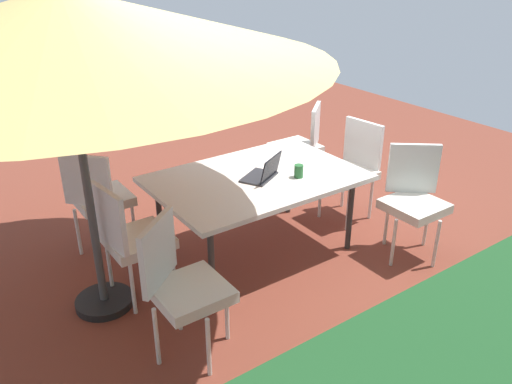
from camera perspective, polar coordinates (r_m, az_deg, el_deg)
ground_plane at (r=4.81m, az=0.00°, el=-6.52°), size 10.00×10.00×0.02m
dining_table at (r=4.48m, az=0.00°, el=1.15°), size 1.74×1.18×0.74m
patio_umbrella at (r=3.53m, az=-20.27°, el=16.54°), size 3.36×3.36×2.31m
chair_west at (r=5.26m, az=10.39°, el=2.82°), size 0.48×0.47×0.98m
chair_east at (r=4.06m, az=-13.52°, el=-4.64°), size 0.48×0.47×0.98m
chair_northeast at (r=3.47m, az=-8.13°, el=-9.70°), size 0.58×0.58×0.98m
chair_northwest at (r=4.74m, az=16.78°, el=-0.46°), size 0.58×0.58×0.98m
chair_southeast at (r=4.77m, az=-16.78°, el=-0.33°), size 0.59×0.59×0.98m
chair_southwest at (r=5.80m, az=4.92°, el=5.31°), size 0.58×0.59×0.98m
laptop at (r=4.40m, az=0.81°, el=2.03°), size 0.40×0.37×0.21m
cup at (r=4.44m, az=4.67°, el=2.28°), size 0.08×0.08×0.11m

